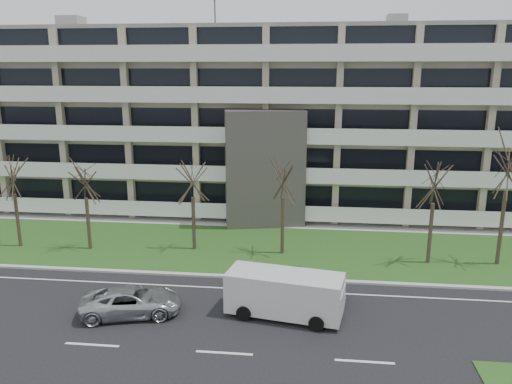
# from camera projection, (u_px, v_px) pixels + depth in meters

# --- Properties ---
(ground) EXTENTS (160.00, 160.00, 0.00)m
(ground) POSITION_uv_depth(u_px,v_px,m) (224.00, 353.00, 21.66)
(ground) COLOR black
(ground) RESTS_ON ground
(grass_verge) EXTENTS (90.00, 10.00, 0.06)m
(grass_verge) POSITION_uv_depth(u_px,v_px,m) (257.00, 248.00, 34.19)
(grass_verge) COLOR #23511B
(grass_verge) RESTS_ON ground
(curb) EXTENTS (90.00, 0.35, 0.12)m
(curb) POSITION_uv_depth(u_px,v_px,m) (248.00, 277.00, 29.36)
(curb) COLOR #B2B2AD
(curb) RESTS_ON ground
(sidewalk) EXTENTS (90.00, 2.00, 0.08)m
(sidewalk) POSITION_uv_depth(u_px,v_px,m) (264.00, 224.00, 39.49)
(sidewalk) COLOR #B2B2AD
(sidewalk) RESTS_ON ground
(lane_edge_line) EXTENTS (90.00, 0.12, 0.01)m
(lane_edge_line) POSITION_uv_depth(u_px,v_px,m) (244.00, 289.00, 27.92)
(lane_edge_line) COLOR white
(lane_edge_line) RESTS_ON ground
(apartment_building) EXTENTS (60.50, 15.10, 18.75)m
(apartment_building) POSITION_uv_depth(u_px,v_px,m) (272.00, 119.00, 44.24)
(apartment_building) COLOR #B6AA8E
(apartment_building) RESTS_ON ground
(silver_pickup) EXTENTS (5.39, 3.46, 1.38)m
(silver_pickup) POSITION_uv_depth(u_px,v_px,m) (131.00, 302.00, 24.91)
(silver_pickup) COLOR #B5B8BD
(silver_pickup) RESTS_ON ground
(blue_sedan) EXTENTS (4.67, 1.80, 1.52)m
(blue_sedan) POSITION_uv_depth(u_px,v_px,m) (302.00, 286.00, 26.58)
(blue_sedan) COLOR #6980B6
(blue_sedan) RESTS_ON ground
(white_van) EXTENTS (6.00, 3.10, 2.22)m
(white_van) POSITION_uv_depth(u_px,v_px,m) (286.00, 291.00, 24.64)
(white_van) COLOR silver
(white_van) RESTS_ON ground
(tree_1) EXTENTS (3.34, 3.34, 6.67)m
(tree_1) POSITION_uv_depth(u_px,v_px,m) (12.00, 173.00, 33.32)
(tree_1) COLOR #382B21
(tree_1) RESTS_ON ground
(tree_2) EXTENTS (3.23, 3.23, 6.46)m
(tree_2) POSITION_uv_depth(u_px,v_px,m) (84.00, 177.00, 32.88)
(tree_2) COLOR #382B21
(tree_2) RESTS_ON ground
(tree_3) EXTENTS (3.29, 3.29, 6.57)m
(tree_3) POSITION_uv_depth(u_px,v_px,m) (192.00, 176.00, 32.82)
(tree_3) COLOR #382B21
(tree_3) RESTS_ON ground
(tree_4) EXTENTS (3.42, 3.42, 6.85)m
(tree_4) POSITION_uv_depth(u_px,v_px,m) (283.00, 176.00, 31.98)
(tree_4) COLOR #382B21
(tree_4) RESTS_ON ground
(tree_5) EXTENTS (3.52, 3.52, 7.05)m
(tree_5) POSITION_uv_depth(u_px,v_px,m) (435.00, 179.00, 30.31)
(tree_5) COLOR #382B21
(tree_5) RESTS_ON ground
(tree_6) EXTENTS (4.29, 4.29, 8.58)m
(tree_6) POSITION_uv_depth(u_px,v_px,m) (510.00, 160.00, 29.79)
(tree_6) COLOR #382B21
(tree_6) RESTS_ON ground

